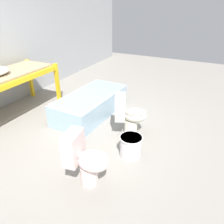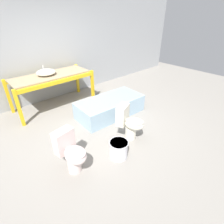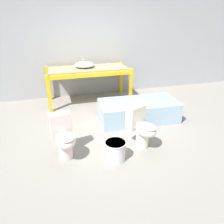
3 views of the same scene
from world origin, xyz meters
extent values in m
plane|color=gray|center=(0.00, 0.00, 0.00)|extent=(12.00, 12.00, 0.00)
cube|color=yellow|center=(0.78, 1.20, 0.45)|extent=(0.07, 0.07, 0.89)
cube|color=yellow|center=(0.78, 2.01, 0.45)|extent=(0.07, 0.07, 0.89)
cube|color=yellow|center=(-0.22, 1.20, 0.81)|extent=(2.00, 0.06, 0.09)
cube|color=#998466|center=(-0.22, 1.60, 0.87)|extent=(1.93, 0.74, 0.04)
cube|color=#99B7CC|center=(0.61, 0.25, 0.21)|extent=(1.71, 0.88, 0.42)
cube|color=#829CAD|center=(0.61, 0.25, 0.34)|extent=(1.62, 0.79, 0.17)
cylinder|color=silver|center=(-1.03, -0.73, 0.14)|extent=(0.22, 0.22, 0.27)
ellipsoid|color=silver|center=(-1.02, -0.79, 0.36)|extent=(0.36, 0.43, 0.21)
ellipsoid|color=#BBA7A3|center=(-1.02, -0.79, 0.43)|extent=(0.35, 0.41, 0.03)
cube|color=silver|center=(-1.06, -0.54, 0.51)|extent=(0.35, 0.22, 0.41)
cylinder|color=silver|center=(0.29, -0.76, 0.14)|extent=(0.22, 0.22, 0.27)
ellipsoid|color=silver|center=(0.32, -0.82, 0.36)|extent=(0.43, 0.47, 0.21)
ellipsoid|color=#B3AF9F|center=(0.32, -0.82, 0.43)|extent=(0.41, 0.45, 0.03)
cube|color=silver|center=(0.21, -0.58, 0.51)|extent=(0.37, 0.28, 0.41)
cylinder|color=silver|center=(-0.27, -0.98, 0.16)|extent=(0.32, 0.32, 0.32)
cylinder|color=silver|center=(-0.27, -0.98, 0.32)|extent=(0.34, 0.34, 0.02)
camera|label=1|loc=(-2.77, -1.92, 2.12)|focal=35.00mm
camera|label=2|loc=(-1.93, -2.66, 2.31)|focal=28.00mm
camera|label=3|loc=(-1.10, -3.74, 2.18)|focal=35.00mm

